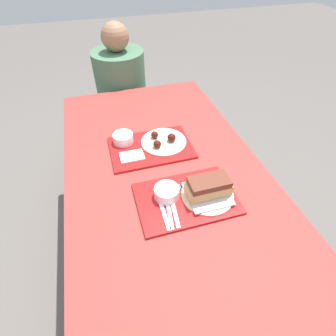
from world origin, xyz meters
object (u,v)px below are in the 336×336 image
at_px(bowl_coleslaw_far, 123,138).
at_px(brisket_sandwich_plate, 208,189).
at_px(bowl_coleslaw_near, 167,192).
at_px(wings_plate_far, 163,141).
at_px(person_seated_across, 121,80).
at_px(tray_far, 151,148).
at_px(tray_near, 186,198).

bearing_deg(bowl_coleslaw_far, brisket_sandwich_plate, -59.21).
bearing_deg(bowl_coleslaw_near, bowl_coleslaw_far, 104.99).
distance_m(wings_plate_far, person_seated_across, 0.90).
bearing_deg(bowl_coleslaw_near, person_seated_across, 90.36).
height_order(bowl_coleslaw_near, bowl_coleslaw_far, same).
xyz_separation_m(tray_far, bowl_coleslaw_near, (-0.02, -0.35, 0.03)).
bearing_deg(wings_plate_far, tray_far, -167.78).
height_order(tray_near, bowl_coleslaw_near, bowl_coleslaw_near).
xyz_separation_m(tray_far, bowl_coleslaw_far, (-0.13, 0.08, 0.03)).
relative_size(bowl_coleslaw_near, bowl_coleslaw_far, 1.00).
relative_size(bowl_coleslaw_near, brisket_sandwich_plate, 0.47).
bearing_deg(tray_far, tray_near, -80.59).
bearing_deg(tray_far, bowl_coleslaw_far, 147.91).
bearing_deg(tray_near, brisket_sandwich_plate, -8.95).
height_order(tray_near, brisket_sandwich_plate, brisket_sandwich_plate).
xyz_separation_m(bowl_coleslaw_near, bowl_coleslaw_far, (-0.11, 0.43, 0.00)).
xyz_separation_m(brisket_sandwich_plate, person_seated_across, (-0.18, 1.30, -0.07)).
height_order(tray_near, bowl_coleslaw_far, bowl_coleslaw_far).
relative_size(tray_near, tray_far, 1.00).
xyz_separation_m(brisket_sandwich_plate, wings_plate_far, (-0.08, 0.41, -0.03)).
relative_size(brisket_sandwich_plate, bowl_coleslaw_far, 2.11).
distance_m(bowl_coleslaw_near, brisket_sandwich_plate, 0.17).
bearing_deg(wings_plate_far, bowl_coleslaw_far, 161.85).
relative_size(bowl_coleslaw_near, person_seated_across, 0.15).
xyz_separation_m(tray_far, person_seated_across, (-0.02, 0.91, -0.03)).
height_order(tray_far, brisket_sandwich_plate, brisket_sandwich_plate).
bearing_deg(person_seated_across, tray_far, -88.56).
distance_m(tray_near, bowl_coleslaw_far, 0.50).
bearing_deg(tray_near, bowl_coleslaw_far, 112.73).
distance_m(brisket_sandwich_plate, person_seated_across, 1.32).
bearing_deg(tray_far, bowl_coleslaw_near, -92.48).
distance_m(brisket_sandwich_plate, bowl_coleslaw_far, 0.55).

